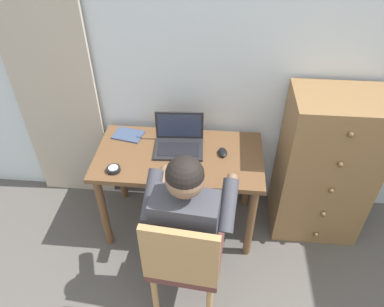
% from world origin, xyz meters
% --- Properties ---
extents(wall_back, '(4.80, 0.05, 2.50)m').
position_xyz_m(wall_back, '(0.00, 2.20, 1.25)').
color(wall_back, silver).
rests_on(wall_back, ground_plane).
extents(curtain_panel, '(0.62, 0.03, 2.28)m').
position_xyz_m(curtain_panel, '(-1.38, 2.13, 1.14)').
color(curtain_panel, '#BCAD99').
rests_on(curtain_panel, ground_plane).
extents(desk, '(1.16, 0.61, 0.71)m').
position_xyz_m(desk, '(-0.44, 1.82, 0.60)').
color(desk, brown).
rests_on(desk, ground_plane).
extents(dresser, '(0.63, 0.47, 1.17)m').
position_xyz_m(dresser, '(0.60, 1.92, 0.59)').
color(dresser, olive).
rests_on(dresser, ground_plane).
extents(chair, '(0.45, 0.44, 0.90)m').
position_xyz_m(chair, '(-0.33, 1.12, 0.51)').
color(chair, brown).
rests_on(chair, ground_plane).
extents(person_seated, '(0.56, 0.61, 1.21)m').
position_xyz_m(person_seated, '(-0.32, 1.30, 0.69)').
color(person_seated, '#6B84AD').
rests_on(person_seated, ground_plane).
extents(laptop, '(0.35, 0.27, 0.24)m').
position_xyz_m(laptop, '(-0.45, 1.91, 0.76)').
color(laptop, '#232326').
rests_on(laptop, desk).
extents(computer_mouse, '(0.07, 0.11, 0.03)m').
position_xyz_m(computer_mouse, '(-0.14, 1.86, 0.73)').
color(computer_mouse, black).
rests_on(computer_mouse, desk).
extents(desk_clock, '(0.09, 0.09, 0.03)m').
position_xyz_m(desk_clock, '(-0.85, 1.62, 0.73)').
color(desk_clock, black).
rests_on(desk_clock, desk).
extents(notebook_pad, '(0.24, 0.19, 0.01)m').
position_xyz_m(notebook_pad, '(-0.84, 2.01, 0.72)').
color(notebook_pad, '#3D4C6B').
rests_on(notebook_pad, desk).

